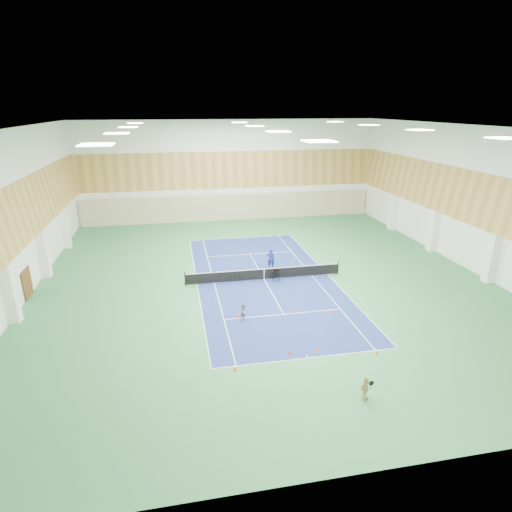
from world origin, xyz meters
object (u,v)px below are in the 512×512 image
(tennis_net, at_px, (264,273))
(ball_cart, at_px, (276,276))
(coach, at_px, (271,258))
(child_court, at_px, (244,312))
(child_apron, at_px, (365,388))

(tennis_net, xyz_separation_m, ball_cart, (0.86, -0.60, -0.09))
(tennis_net, relative_size, coach, 7.13)
(coach, xyz_separation_m, ball_cart, (-0.25, -2.99, -0.44))
(tennis_net, relative_size, child_court, 11.01)
(child_apron, bearing_deg, child_court, 92.34)
(coach, relative_size, ball_cart, 1.97)
(coach, bearing_deg, tennis_net, 85.56)
(coach, height_order, child_court, coach)
(tennis_net, height_order, coach, coach)
(coach, xyz_separation_m, child_apron, (0.48, -18.22, -0.27))
(child_apron, relative_size, ball_cart, 1.38)
(child_apron, bearing_deg, tennis_net, 72.73)
(coach, height_order, ball_cart, coach)
(tennis_net, bearing_deg, ball_cart, -34.83)
(tennis_net, xyz_separation_m, coach, (1.12, 2.39, 0.35))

